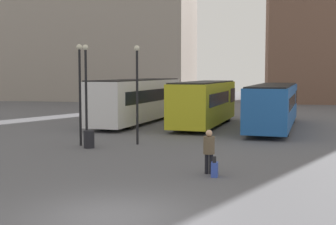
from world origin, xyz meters
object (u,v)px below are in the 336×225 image
Objects in this scene: traveler at (209,148)px; lamp_post_2 at (137,86)px; bus_1 at (205,102)px; suitcase at (215,169)px; lamp_post_0 at (86,86)px; bus_2 at (274,104)px; lamp_post_1 at (80,86)px; bus_0 at (138,99)px; trash_bin at (89,139)px.

lamp_post_2 is at bearing 34.33° from traveler.
bus_1 reaches higher than suitcase.
suitcase is at bearing -56.27° from lamp_post_2.
lamp_post_0 is 1.00× the size of lamp_post_2.
bus_2 is 2.45× the size of lamp_post_1.
traveler is at bearing 28.94° from suitcase.
lamp_post_1 is at bearing 137.52° from lamp_post_0.
bus_0 is at bearing 103.86° from lamp_post_2.
lamp_post_0 is 2.58m from trash_bin.
bus_0 is 17.68m from traveler.
lamp_post_1 reaches higher than bus_1.
suitcase is (-2.60, -15.04, -1.31)m from bus_2.
lamp_post_2 reaches higher than trash_bin.
suitcase is (2.01, -15.63, -1.39)m from bus_1.
trash_bin is (0.45, -11.59, -1.30)m from bus_0.
bus_0 is 14.88× the size of trash_bin.
lamp_post_2 reaches higher than suitcase.
bus_2 is at bearing -9.56° from suitcase.
lamp_post_2 is 3.62m from trash_bin.
bus_1 is at bearing -95.00° from bus_0.
bus_2 is 14.87m from traveler.
lamp_post_1 is at bearing 136.49° from trash_bin.
bus_0 is 5.10m from bus_1.
traveler is 7.86m from lamp_post_2.
bus_1 is 15.82m from suitcase.
bus_0 is at bearing 88.86° from lamp_post_1.
lamp_post_2 is at bearing 31.41° from lamp_post_0.
lamp_post_2 reaches higher than bus_2.
traveler is 0.32× the size of lamp_post_2.
lamp_post_1 is at bearing 140.28° from bus_2.
bus_0 is 9.74m from bus_2.
bus_2 reaches higher than traveler.
lamp_post_0 is (0.27, -11.40, 1.26)m from bus_0.
trash_bin is (-6.28, 4.74, -0.53)m from traveler.
traveler is at bearing -37.73° from lamp_post_1.
trash_bin is at bearing 51.74° from suitcase.
lamp_post_2 is at bearing 18.61° from lamp_post_1.
lamp_post_0 reaches higher than bus_0.
bus_2 is at bearing -92.31° from bus_0.
lamp_post_0 is at bearing -42.48° from lamp_post_1.
bus_2 is 2.47× the size of lamp_post_0.
traveler is (1.76, -15.18, -0.70)m from bus_1.
lamp_post_0 is at bearing 162.32° from bus_1.
lamp_post_1 is 1.01× the size of lamp_post_2.
bus_0 is 11.67m from trash_bin.
bus_0 is 11.03m from lamp_post_1.
suitcase is 9.66m from lamp_post_1.
bus_1 is 12.20× the size of trash_bin.
suitcase is (0.25, -0.45, -0.69)m from traveler.
bus_2 is at bearing -10.80° from traveler.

